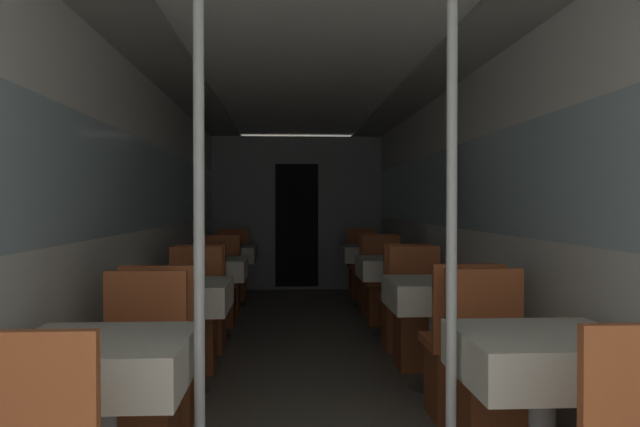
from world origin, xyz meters
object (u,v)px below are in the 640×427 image
object	(u,v)px
chair_right_near_1	(460,368)
chair_right_far_2	(383,296)
chair_right_far_3	(363,276)
dining_table_right_1	(437,298)
chair_left_near_2	(203,317)
chair_left_far_2	(218,297)
dining_table_right_3	(369,256)
chair_left_near_1	(163,373)
dining_table_left_1	(180,301)
chair_left_far_0	(138,406)
chair_left_far_1	(193,332)
dining_table_right_2	(393,271)
chair_left_far_3	(232,277)
chair_right_far_1	(419,329)
support_pole_right_0	(452,238)
chair_right_far_0	(494,400)
dining_table_left_0	(102,371)
dining_table_right_0	(542,365)
support_pole_left_0	(199,239)
chair_right_near_2	(404,315)
dining_table_left_3	(228,256)
dining_table_left_2	(211,272)
chair_right_near_3	(375,288)
chair_left_near_3	(224,289)

from	to	relation	value
chair_right_near_1	chair_right_far_2	size ratio (longest dim) A/B	1.00
chair_right_far_2	chair_right_far_3	distance (m)	1.77
dining_table_right_1	chair_left_near_2	bearing A→B (deg)	145.99
chair_left_far_2	dining_table_right_3	world-z (taller)	chair_left_far_2
chair_left_near_1	dining_table_left_1	bearing A→B (deg)	90.00
chair_left_far_0	chair_left_far_1	xyz separation A→B (m)	(0.00, 1.77, 0.00)
dining_table_right_2	chair_left_near_1	bearing A→B (deg)	-126.68
chair_left_far_3	chair_right_far_1	xyz separation A→B (m)	(1.76, -3.54, 0.00)
support_pole_right_0	chair_left_far_2	bearing A→B (deg)	108.48
chair_right_far_0	chair_right_far_3	size ratio (longest dim) A/B	1.00
dining_table_left_0	chair_left_far_2	distance (m)	4.14
dining_table_right_0	dining_table_right_1	world-z (taller)	same
chair_left_far_0	chair_right_near_1	world-z (taller)	same
dining_table_left_1	chair_left_far_2	world-z (taller)	chair_left_far_2
chair_right_far_1	chair_right_far_2	distance (m)	1.77
support_pole_left_0	chair_right_near_1	size ratio (longest dim) A/B	2.44
chair_right_near_2	chair_right_far_3	xyz separation A→B (m)	(0.00, 2.94, 0.00)
dining_table_left_3	chair_left_far_3	world-z (taller)	chair_left_far_3
chair_left_near_2	support_pole_left_0	bearing A→B (deg)	-82.76
dining_table_left_3	chair_left_far_3	size ratio (longest dim) A/B	0.81
chair_right_far_1	chair_right_near_2	distance (m)	0.60
chair_left_near_2	chair_right_far_0	world-z (taller)	same
chair_right_near_2	chair_right_far_3	world-z (taller)	same
support_pole_left_0	chair_right_far_0	world-z (taller)	support_pole_left_0
dining_table_left_2	chair_right_far_3	distance (m)	2.96
dining_table_right_2	dining_table_right_1	bearing A→B (deg)	-90.00
dining_table_left_1	chair_right_far_1	xyz separation A→B (m)	(1.76, 0.59, -0.33)
chair_left_far_3	chair_right_near_3	distance (m)	2.11
chair_left_far_0	dining_table_left_1	xyz separation A→B (m)	(-0.00, 1.18, 0.33)
dining_table_left_2	chair_left_far_2	size ratio (longest dim) A/B	0.81
dining_table_right_3	chair_right_far_2	bearing A→B (deg)	-90.00
support_pole_left_0	chair_left_far_3	size ratio (longest dim) A/B	2.44
support_pole_left_0	support_pole_right_0	world-z (taller)	same
chair_right_near_2	chair_right_far_0	bearing A→B (deg)	-90.00
chair_left_far_1	dining_table_left_2	xyz separation A→B (m)	(-0.00, 1.18, 0.33)
chair_left_far_1	dining_table_left_3	bearing A→B (deg)	-90.00
chair_right_far_0	chair_right_near_1	size ratio (longest dim) A/B	1.00
dining_table_left_1	chair_left_far_1	size ratio (longest dim) A/B	0.81
dining_table_left_3	chair_right_far_1	world-z (taller)	chair_right_far_1
dining_table_right_1	chair_right_near_3	bearing A→B (deg)	90.00
chair_left_near_2	chair_left_near_3	size ratio (longest dim) A/B	1.00
chair_left_far_1	chair_left_far_3	xyz separation A→B (m)	(0.00, 3.54, 0.00)
chair_right_far_3	dining_table_right_1	bearing A→B (deg)	90.00
dining_table_right_0	chair_left_far_0	bearing A→B (deg)	161.54
chair_left_far_0	chair_right_near_2	world-z (taller)	same
support_pole_left_0	chair_left_near_3	size ratio (longest dim) A/B	2.44
dining_table_left_3	dining_table_right_3	bearing A→B (deg)	0.00
chair_right_near_3	dining_table_right_0	bearing A→B (deg)	-90.00
support_pole_left_0	support_pole_right_0	xyz separation A→B (m)	(1.00, 0.00, 0.00)
chair_left_far_0	dining_table_right_1	bearing A→B (deg)	-145.99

